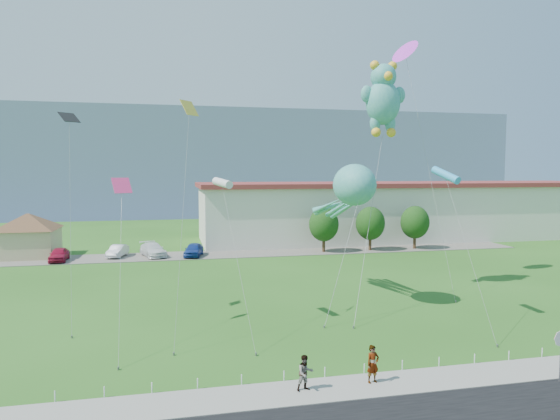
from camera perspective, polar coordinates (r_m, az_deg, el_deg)
The scene contains 24 objects.
ground at distance 26.60m, azimuth 6.41°, elevation -17.21°, with size 160.00×160.00×0.00m, color #275618.
sidewalk at distance 24.20m, azimuth 8.64°, elevation -19.38°, with size 80.00×2.50×0.10m, color gray.
parking_strip at distance 59.74m, azimuth -4.51°, elevation -4.98°, with size 70.00×6.00×0.06m, color #59544C.
hill_ridge at distance 143.63m, azimuth -9.23°, elevation 5.47°, with size 160.00×50.00×25.00m, color slate.
pavilion at distance 63.78m, azimuth -26.83°, elevation -2.14°, with size 9.20×9.20×5.00m.
warehouse at distance 75.71m, azimuth 14.36°, elevation 0.01°, with size 61.00×15.00×8.20m.
rope_fence at distance 25.37m, azimuth 7.41°, elevation -17.72°, with size 26.05×0.05×0.50m.
tree_near at distance 60.49m, azimuth 5.03°, elevation -1.66°, with size 3.60×3.60×5.47m.
tree_mid at distance 62.55m, azimuth 10.28°, elevation -1.51°, with size 3.60×3.60×5.47m.
tree_far at distance 65.09m, azimuth 15.16°, elevation -1.37°, with size 3.60×3.60×5.47m.
pedestrian_left at distance 24.36m, azimuth 10.56°, elevation -16.91°, with size 0.63×0.42×1.74m, color gray.
pedestrian_right at distance 23.25m, azimuth 2.90°, elevation -18.09°, with size 0.77×0.60×1.59m, color gray.
parked_car_red at distance 59.44m, azimuth -23.94°, elevation -4.66°, with size 1.72×4.28×1.46m, color #A31435.
parked_car_silver at distance 60.05m, azimuth -18.08°, elevation -4.47°, with size 1.42×4.07×1.34m, color silver.
parked_car_white at distance 59.26m, azimuth -14.33°, elevation -4.42°, with size 2.11×5.19×1.51m, color white.
parked_car_blue at distance 58.34m, azimuth -9.85°, elevation -4.49°, with size 1.77×4.41×1.50m, color navy.
octopus_kite at distance 36.87m, azimuth 7.90°, elevation 1.90°, with size 5.04×10.61×10.33m.
teddy_bear_kite at distance 41.67m, azimuth 11.71°, elevation 12.53°, with size 7.64×10.18×18.57m.
small_kite_cyan at distance 33.81m, azimuth 18.46°, elevation 3.68°, with size 0.68×6.35×10.00m.
small_kite_pink at distance 31.25m, azimuth -17.67°, elevation 0.90°, with size 1.29×7.37×9.38m.
small_kite_purple at distance 46.73m, azimuth 14.24°, elevation 16.59°, with size 1.80×8.93×20.98m.
small_kite_black at distance 34.75m, azimuth -22.93°, elevation 7.18°, with size 1.29×4.68×13.71m.
small_kite_white at distance 31.61m, azimuth -6.58°, elevation 2.96°, with size 1.41×7.14×9.51m.
small_kite_yellow at distance 30.77m, azimuth -10.52°, elevation 8.42°, with size 1.88×5.43×14.10m.
Camera 1 is at (-8.05, -23.38, 9.81)m, focal length 32.00 mm.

